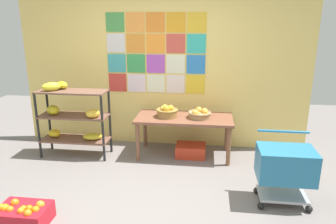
{
  "coord_description": "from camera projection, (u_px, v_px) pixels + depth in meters",
  "views": [
    {
      "loc": [
        0.74,
        -3.18,
        2.04
      ],
      "look_at": [
        0.18,
        1.14,
        0.77
      ],
      "focal_mm": 34.0,
      "sensor_mm": 36.0,
      "label": 1
    }
  ],
  "objects": [
    {
      "name": "back_wall_with_art",
      "position": [
        162.0,
        63.0,
        5.09
      ],
      "size": [
        4.65,
        0.07,
        2.74
      ],
      "color": "#EFD06E",
      "rests_on": "ground"
    },
    {
      "name": "fruit_basket_centre",
      "position": [
        167.0,
        112.0,
        4.79
      ],
      "size": [
        0.33,
        0.33,
        0.19
      ],
      "color": "olive",
      "rests_on": "display_table"
    },
    {
      "name": "orange_crate_foreground",
      "position": [
        24.0,
        214.0,
        3.28
      ],
      "size": [
        0.52,
        0.36,
        0.24
      ],
      "color": "red",
      "rests_on": "ground"
    },
    {
      "name": "produce_crate_under_table",
      "position": [
        191.0,
        150.0,
        4.91
      ],
      "size": [
        0.45,
        0.33,
        0.19
      ],
      "primitive_type": "cube",
      "color": "red",
      "rests_on": "ground"
    },
    {
      "name": "banana_shelf_unit",
      "position": [
        70.0,
        113.0,
        4.8
      ],
      "size": [
        1.04,
        0.44,
        1.15
      ],
      "color": "black",
      "rests_on": "ground"
    },
    {
      "name": "display_table",
      "position": [
        184.0,
        122.0,
        4.82
      ],
      "size": [
        1.45,
        0.68,
        0.62
      ],
      "color": "brown",
      "rests_on": "ground"
    },
    {
      "name": "ground",
      "position": [
        140.0,
        202.0,
        3.69
      ],
      "size": [
        9.69,
        9.69,
        0.0
      ],
      "primitive_type": "plane",
      "color": "slate"
    },
    {
      "name": "shopping_cart",
      "position": [
        285.0,
        166.0,
        3.56
      ],
      "size": [
        0.61,
        0.47,
        0.8
      ],
      "rotation": [
        0.0,
        0.0,
        0.06
      ],
      "color": "black",
      "rests_on": "ground"
    },
    {
      "name": "fruit_basket_right",
      "position": [
        200.0,
        114.0,
        4.74
      ],
      "size": [
        0.34,
        0.34,
        0.15
      ],
      "color": "#9E7C50",
      "rests_on": "display_table"
    }
  ]
}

